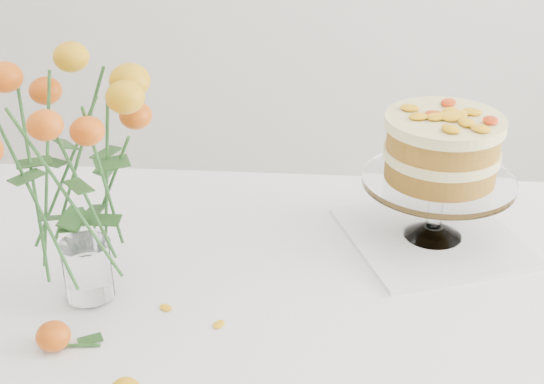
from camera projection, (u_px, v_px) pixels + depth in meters
The scene contains 7 objects.
table at pixel (241, 315), 1.45m from camera, with size 1.43×0.93×0.76m.
napkin at pixel (432, 237), 1.54m from camera, with size 0.33×0.33×0.01m, color white.
cake_stand at pixel (441, 154), 1.45m from camera, with size 0.30×0.30×0.27m.
rose_vase at pixel (73, 163), 1.24m from camera, with size 0.39×0.39×0.45m.
loose_rose_far at pixel (54, 336), 1.22m from camera, with size 0.10×0.06×0.05m.
stray_petal_a at pixel (166, 308), 1.33m from camera, with size 0.03×0.02×0.00m, color #FFAE10.
stray_petal_b at pixel (219, 324), 1.29m from camera, with size 0.03×0.02×0.00m, color #FFAE10.
Camera 1 is at (0.15, -1.17, 1.55)m, focal length 50.00 mm.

